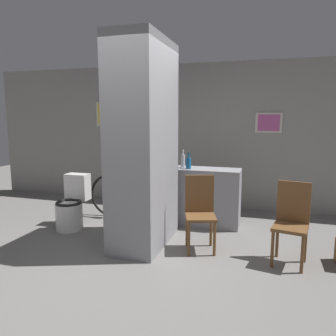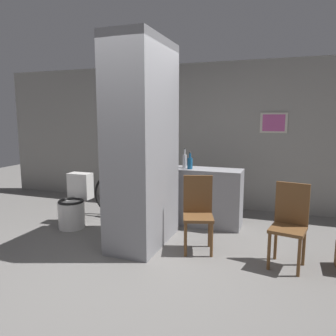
{
  "view_description": "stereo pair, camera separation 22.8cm",
  "coord_description": "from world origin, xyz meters",
  "px_view_note": "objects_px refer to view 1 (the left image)",
  "views": [
    {
      "loc": [
        1.49,
        -3.3,
        1.66
      ],
      "look_at": [
        0.19,
        0.98,
        0.95
      ],
      "focal_mm": 35.0,
      "sensor_mm": 36.0,
      "label": 1
    },
    {
      "loc": [
        1.71,
        -3.23,
        1.66
      ],
      "look_at": [
        0.19,
        0.98,
        0.95
      ],
      "focal_mm": 35.0,
      "sensor_mm": 36.0,
      "label": 2
    }
  ],
  "objects_px": {
    "toilet": "(72,207)",
    "bottle_tall": "(183,160)",
    "chair_by_doorway": "(291,220)",
    "chair_near_pillar": "(200,210)",
    "bicycle": "(136,197)"
  },
  "relations": [
    {
      "from": "chair_near_pillar",
      "to": "bottle_tall",
      "type": "relative_size",
      "value": 3.02
    },
    {
      "from": "bicycle",
      "to": "chair_near_pillar",
      "type": "bearing_deg",
      "value": -35.97
    },
    {
      "from": "bottle_tall",
      "to": "chair_near_pillar",
      "type": "bearing_deg",
      "value": -63.84
    },
    {
      "from": "toilet",
      "to": "chair_near_pillar",
      "type": "bearing_deg",
      "value": -6.0
    },
    {
      "from": "chair_near_pillar",
      "to": "chair_by_doorway",
      "type": "xyz_separation_m",
      "value": [
        1.07,
        -0.09,
        0.0
      ]
    },
    {
      "from": "bicycle",
      "to": "toilet",
      "type": "bearing_deg",
      "value": -138.1
    },
    {
      "from": "bicycle",
      "to": "bottle_tall",
      "type": "xyz_separation_m",
      "value": [
        0.76,
        0.07,
        0.61
      ]
    },
    {
      "from": "toilet",
      "to": "bottle_tall",
      "type": "xyz_separation_m",
      "value": [
        1.51,
        0.74,
        0.66
      ]
    },
    {
      "from": "toilet",
      "to": "bicycle",
      "type": "distance_m",
      "value": 1.02
    },
    {
      "from": "bottle_tall",
      "to": "chair_by_doorway",
      "type": "bearing_deg",
      "value": -34.2
    },
    {
      "from": "toilet",
      "to": "bicycle",
      "type": "relative_size",
      "value": 0.48
    },
    {
      "from": "toilet",
      "to": "bicycle",
      "type": "height_order",
      "value": "toilet"
    },
    {
      "from": "bicycle",
      "to": "bottle_tall",
      "type": "bearing_deg",
      "value": 4.93
    },
    {
      "from": "toilet",
      "to": "bottle_tall",
      "type": "distance_m",
      "value": 1.81
    },
    {
      "from": "bottle_tall",
      "to": "bicycle",
      "type": "bearing_deg",
      "value": -175.07
    }
  ]
}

